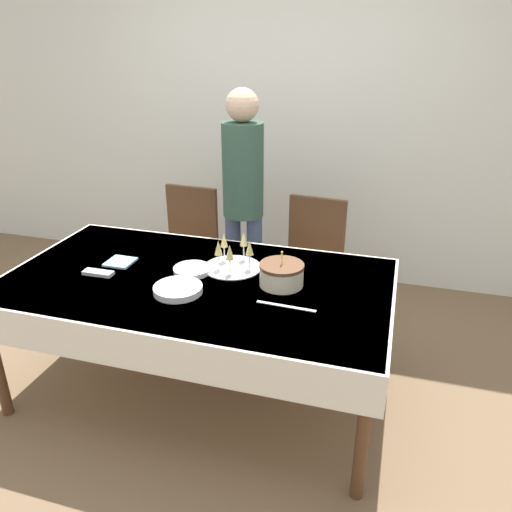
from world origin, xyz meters
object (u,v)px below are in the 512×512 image
(birthday_cake, at_px, (281,274))
(dining_chair_far_left, at_px, (187,247))
(champagne_tray, at_px, (233,255))
(plate_stack_main, at_px, (178,289))
(person_standing, at_px, (243,188))
(plate_stack_dessert, at_px, (192,270))
(dining_chair_far_right, at_px, (311,261))

(birthday_cake, bearing_deg, dining_chair_far_left, 137.79)
(champagne_tray, height_order, plate_stack_main, champagne_tray)
(dining_chair_far_left, bearing_deg, champagne_tray, -49.33)
(birthday_cake, xyz_separation_m, person_standing, (-0.48, 0.86, 0.19))
(birthday_cake, xyz_separation_m, champagne_tray, (-0.31, 0.13, 0.02))
(plate_stack_main, bearing_deg, birthday_cake, 25.41)
(dining_chair_far_left, distance_m, plate_stack_main, 1.18)
(dining_chair_far_left, bearing_deg, person_standing, 2.78)
(plate_stack_main, relative_size, plate_stack_dessert, 1.21)
(birthday_cake, bearing_deg, person_standing, 119.53)
(birthday_cake, bearing_deg, champagne_tray, 157.58)
(dining_chair_far_left, height_order, person_standing, person_standing)
(birthday_cake, bearing_deg, plate_stack_main, -154.59)
(dining_chair_far_right, height_order, birthday_cake, dining_chair_far_right)
(birthday_cake, distance_m, person_standing, 1.00)
(champagne_tray, bearing_deg, person_standing, 103.21)
(person_standing, bearing_deg, dining_chair_far_left, -177.22)
(person_standing, bearing_deg, plate_stack_main, -90.21)
(person_standing, bearing_deg, champagne_tray, -76.79)
(dining_chair_far_left, xyz_separation_m, plate_stack_main, (0.43, -1.07, 0.25))
(champagne_tray, height_order, person_standing, person_standing)
(dining_chair_far_left, xyz_separation_m, person_standing, (0.43, 0.02, 0.48))
(dining_chair_far_right, relative_size, plate_stack_main, 3.73)
(dining_chair_far_left, distance_m, person_standing, 0.65)
(birthday_cake, xyz_separation_m, plate_stack_main, (-0.49, -0.23, -0.04))
(champagne_tray, relative_size, plate_stack_dessert, 1.58)
(dining_chair_far_left, xyz_separation_m, dining_chair_far_right, (0.93, -0.00, 0.00))
(birthday_cake, distance_m, plate_stack_dessert, 0.52)
(dining_chair_far_right, distance_m, champagne_tray, 0.83)
(dining_chair_far_right, height_order, plate_stack_main, dining_chair_far_right)
(plate_stack_main, bearing_deg, champagne_tray, 64.26)
(dining_chair_far_right, bearing_deg, birthday_cake, -90.87)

